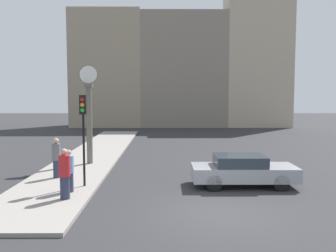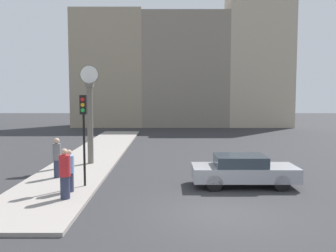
% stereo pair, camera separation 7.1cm
% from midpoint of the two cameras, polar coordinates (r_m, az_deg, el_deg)
% --- Properties ---
extents(ground_plane, '(120.00, 120.00, 0.00)m').
position_cam_midpoint_polar(ground_plane, '(12.33, 7.48, -13.06)').
color(ground_plane, '#2D2D30').
extents(sidewalk_corner, '(3.33, 26.44, 0.13)m').
position_cam_midpoint_polar(sidewalk_corner, '(23.56, -11.18, -4.24)').
color(sidewalk_corner, gray).
rests_on(sidewalk_corner, ground_plane).
extents(building_row, '(24.75, 5.00, 15.42)m').
position_cam_midpoint_polar(building_row, '(43.60, 2.43, 9.03)').
color(building_row, gray).
rests_on(building_row, ground_plane).
extents(sedan_car, '(4.24, 1.77, 1.29)m').
position_cam_midpoint_polar(sedan_car, '(15.75, 11.20, -6.62)').
color(sedan_car, '#9E9EA3').
rests_on(sedan_car, ground_plane).
extents(traffic_light_near, '(0.26, 0.24, 3.62)m').
position_cam_midpoint_polar(traffic_light_near, '(15.08, -12.92, 0.74)').
color(traffic_light_near, black).
rests_on(traffic_light_near, sidewalk_corner).
extents(street_clock, '(0.98, 0.40, 5.14)m').
position_cam_midpoint_polar(street_clock, '(19.94, -12.03, 1.75)').
color(street_clock, '#666056').
rests_on(street_clock, sidewalk_corner).
extents(pedestrian_red_top, '(0.39, 0.39, 1.77)m').
position_cam_midpoint_polar(pedestrian_red_top, '(13.62, -15.62, -7.06)').
color(pedestrian_red_top, '#2D334C').
rests_on(pedestrian_red_top, sidewalk_corner).
extents(pedestrian_blue_stripe, '(0.38, 0.38, 1.59)m').
position_cam_midpoint_polar(pedestrian_blue_stripe, '(14.55, -15.01, -6.65)').
color(pedestrian_blue_stripe, '#2D334C').
rests_on(pedestrian_blue_stripe, sidewalk_corner).
extents(pedestrian_grey_jacket, '(0.36, 0.36, 1.74)m').
position_cam_midpoint_polar(pedestrian_grey_jacket, '(17.09, -16.75, -4.66)').
color(pedestrian_grey_jacket, '#2D334C').
rests_on(pedestrian_grey_jacket, sidewalk_corner).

